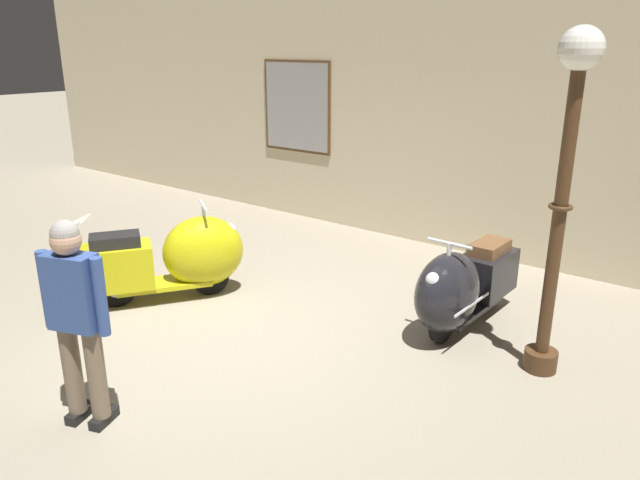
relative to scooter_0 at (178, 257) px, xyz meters
name	(u,v)px	position (x,y,z in m)	size (l,w,h in m)	color
ground_plane	(232,343)	(1.22, -0.41, -0.47)	(60.00, 60.00, 0.00)	gray
showroom_back_wall	(444,99)	(1.34, 3.44, 1.52)	(18.00, 0.63, 3.98)	beige
scooter_0	(178,257)	(0.00, 0.00, 0.00)	(1.34, 1.69, 1.04)	black
scooter_1	(460,287)	(2.77, 1.17, -0.02)	(0.55, 1.63, 0.99)	black
lamppost	(565,175)	(3.66, 0.91, 1.24)	(0.33, 0.33, 2.82)	#472D19
visitor_1	(76,311)	(1.27, -1.91, 0.43)	(0.50, 0.34, 1.57)	black
info_stanchion	(82,284)	(-0.12, -1.07, 0.01)	(0.38, 0.39, 1.15)	#333338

